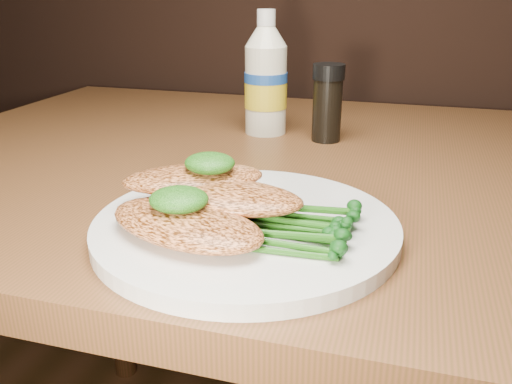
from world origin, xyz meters
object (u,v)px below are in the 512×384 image
(plate, at_px, (246,227))
(pepper_grinder, at_px, (327,103))
(dining_table, at_px, (302,382))
(mayo_bottle, at_px, (266,73))

(plate, distance_m, pepper_grinder, 0.35)
(dining_table, distance_m, mayo_bottle, 0.49)
(dining_table, bearing_deg, mayo_bottle, 128.85)
(mayo_bottle, bearing_deg, plate, -77.48)
(pepper_grinder, bearing_deg, dining_table, -92.58)
(dining_table, relative_size, pepper_grinder, 10.52)
(pepper_grinder, bearing_deg, plate, -93.16)
(pepper_grinder, bearing_deg, mayo_bottle, 168.91)
(dining_table, height_order, plate, plate)
(dining_table, bearing_deg, pepper_grinder, 87.42)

